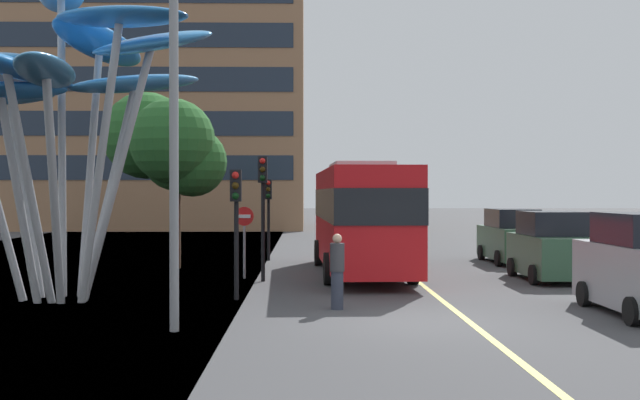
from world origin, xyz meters
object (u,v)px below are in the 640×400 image
leaf_sculpture (65,69)px  traffic_light_island_mid (268,202)px  red_bus (361,214)px  traffic_light_kerb_near (236,205)px  pedestrian (337,271)px  street_lamp (192,46)px  no_entry_sign (244,230)px  car_parked_mid (552,248)px  car_parked_far (512,237)px  traffic_light_kerb_far (263,191)px

leaf_sculpture → traffic_light_island_mid: 12.65m
traffic_light_island_mid → red_bus: bearing=-57.5°
leaf_sculpture → traffic_light_kerb_near: leaf_sculpture is taller
traffic_light_kerb_near → pedestrian: size_ratio=1.87×
traffic_light_island_mid → street_lamp: 15.94m
traffic_light_kerb_near → red_bus: bearing=59.3°
pedestrian → no_entry_sign: 7.03m
traffic_light_island_mid → street_lamp: bearing=-92.7°
red_bus → traffic_light_island_mid: size_ratio=3.21×
traffic_light_island_mid → car_parked_mid: bearing=-37.5°
red_bus → leaf_sculpture: size_ratio=1.24×
leaf_sculpture → pedestrian: size_ratio=4.79×
car_parked_mid → street_lamp: 13.86m
no_entry_sign → car_parked_far: bearing=27.7°
leaf_sculpture → pedestrian: leaf_sculpture is taller
leaf_sculpture → street_lamp: street_lamp is taller
car_parked_mid → pedestrian: size_ratio=2.17×
car_parked_far → pedestrian: (-7.28, -11.70, -0.10)m
car_parked_mid → no_entry_sign: bearing=175.9°
traffic_light_island_mid → car_parked_far: size_ratio=0.73×
traffic_light_kerb_far → car_parked_far: traffic_light_kerb_far is taller
red_bus → car_parked_mid: red_bus is taller
pedestrian → no_entry_sign: size_ratio=0.77×
red_bus → pedestrian: (-1.10, -7.61, -1.14)m
traffic_light_kerb_far → no_entry_sign: bearing=125.7°
traffic_light_kerb_far → car_parked_far: (9.33, 6.11, -1.78)m
leaf_sculpture → red_bus: bearing=37.6°
traffic_light_kerb_far → no_entry_sign: size_ratio=1.68×
red_bus → car_parked_far: red_bus is taller
street_lamp → no_entry_sign: size_ratio=3.93×
red_bus → leaf_sculpture: (-7.89, -6.07, 3.79)m
leaf_sculpture → no_entry_sign: (4.10, 4.93, -4.29)m
pedestrian → no_entry_sign: (-2.68, 6.47, 0.64)m
traffic_light_kerb_far → car_parked_mid: size_ratio=1.00×
car_parked_far → pedestrian: bearing=-121.9°
car_parked_far → car_parked_mid: bearing=-93.3°
traffic_light_kerb_near → traffic_light_island_mid: 11.29m
leaf_sculpture → traffic_light_island_mid: size_ratio=2.59×
car_parked_far → traffic_light_kerb_near: bearing=-133.9°
pedestrian → no_entry_sign: bearing=112.5°
leaf_sculpture → car_parked_far: leaf_sculpture is taller
car_parked_mid → car_parked_far: (0.34, 5.91, -0.02)m
red_bus → traffic_light_kerb_near: 7.06m
traffic_light_kerb_near → street_lamp: size_ratio=0.37×
street_lamp → pedestrian: street_lamp is taller
car_parked_far → street_lamp: bearing=-125.3°
street_lamp → leaf_sculpture: bearing=131.6°
red_bus → traffic_light_island_mid: red_bus is taller
street_lamp → car_parked_far: bearing=54.7°
traffic_light_kerb_far → car_parked_mid: (8.98, 0.20, -1.76)m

